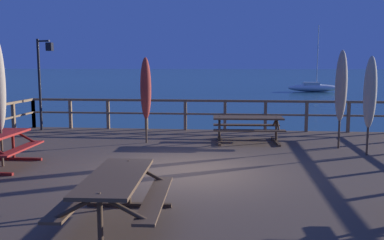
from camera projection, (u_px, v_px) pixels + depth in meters
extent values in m
plane|color=#2D5B6B|center=(188.00, 208.00, 9.38)|extent=(600.00, 600.00, 0.00)
cube|color=brown|center=(188.00, 189.00, 9.33)|extent=(12.98, 11.68, 0.87)
cube|color=brown|center=(205.00, 101.00, 14.75)|extent=(12.68, 0.09, 0.08)
cube|color=brown|center=(205.00, 114.00, 14.81)|extent=(12.68, 0.07, 0.06)
cube|color=brown|center=(33.00, 114.00, 15.42)|extent=(0.10, 0.10, 1.05)
cube|color=brown|center=(70.00, 114.00, 15.29)|extent=(0.10, 0.10, 1.05)
cube|color=brown|center=(108.00, 114.00, 15.15)|extent=(0.10, 0.10, 1.05)
cube|color=brown|center=(146.00, 115.00, 15.02)|extent=(0.10, 0.10, 1.05)
cube|color=brown|center=(185.00, 115.00, 14.88)|extent=(0.10, 0.10, 1.05)
cube|color=brown|center=(225.00, 116.00, 14.75)|extent=(0.10, 0.10, 1.05)
cube|color=brown|center=(265.00, 116.00, 14.62)|extent=(0.10, 0.10, 1.05)
cube|color=brown|center=(306.00, 117.00, 14.48)|extent=(0.10, 0.10, 1.05)
cube|color=brown|center=(348.00, 117.00, 14.35)|extent=(0.10, 0.10, 1.05)
cube|color=brown|center=(14.00, 118.00, 14.02)|extent=(0.10, 0.10, 1.05)
cube|color=brown|center=(33.00, 114.00, 15.42)|extent=(0.10, 0.10, 1.05)
cube|color=brown|center=(116.00, 177.00, 5.92)|extent=(0.85, 2.12, 0.05)
cube|color=brown|center=(155.00, 198.00, 5.93)|extent=(0.37, 2.10, 0.04)
cube|color=brown|center=(78.00, 196.00, 5.99)|extent=(0.37, 2.10, 0.04)
cylinder|color=#432F1F|center=(100.00, 225.00, 5.12)|extent=(0.07, 0.07, 0.74)
cylinder|color=#432F1F|center=(122.00, 208.00, 5.07)|extent=(0.63, 0.08, 0.37)
cylinder|color=#432F1F|center=(77.00, 207.00, 5.10)|extent=(0.63, 0.08, 0.37)
cube|color=#432F1F|center=(129.00, 205.00, 6.87)|extent=(1.40, 0.14, 0.06)
cylinder|color=#432F1F|center=(129.00, 185.00, 6.83)|extent=(0.07, 0.07, 0.74)
cylinder|color=#432F1F|center=(146.00, 172.00, 6.79)|extent=(0.63, 0.08, 0.37)
cylinder|color=#432F1F|center=(111.00, 171.00, 6.81)|extent=(0.63, 0.08, 0.37)
cube|color=brown|center=(248.00, 118.00, 12.50)|extent=(2.09, 0.86, 0.05)
cube|color=brown|center=(249.00, 131.00, 11.98)|extent=(2.07, 0.38, 0.04)
cube|color=brown|center=(246.00, 125.00, 13.09)|extent=(2.07, 0.38, 0.04)
cube|color=#432F1F|center=(219.00, 141.00, 12.63)|extent=(0.15, 1.40, 0.06)
cylinder|color=#432F1F|center=(219.00, 130.00, 12.59)|extent=(0.07, 0.07, 0.74)
cylinder|color=#432F1F|center=(220.00, 124.00, 12.28)|extent=(0.09, 0.63, 0.37)
cylinder|color=#432F1F|center=(219.00, 121.00, 12.83)|extent=(0.09, 0.63, 0.37)
cube|color=#432F1F|center=(276.00, 141.00, 12.55)|extent=(0.15, 1.40, 0.06)
cylinder|color=#432F1F|center=(276.00, 130.00, 12.50)|extent=(0.07, 0.07, 0.74)
cylinder|color=#432F1F|center=(278.00, 124.00, 12.20)|extent=(0.09, 0.63, 0.37)
cylinder|color=#432F1F|center=(275.00, 122.00, 12.75)|extent=(0.09, 0.63, 0.37)
cube|color=maroon|center=(21.00, 148.00, 9.44)|extent=(0.31, 1.77, 0.04)
cube|color=maroon|center=(14.00, 159.00, 10.23)|extent=(1.40, 0.11, 0.06)
cylinder|color=maroon|center=(13.00, 145.00, 10.19)|extent=(0.07, 0.07, 0.74)
cylinder|color=maroon|center=(24.00, 136.00, 10.13)|extent=(0.63, 0.07, 0.37)
cylinder|color=maroon|center=(2.00, 136.00, 10.18)|extent=(0.63, 0.07, 0.37)
cylinder|color=#4C3828|center=(340.00, 102.00, 11.50)|extent=(0.06, 0.06, 2.57)
ellipsoid|color=tan|center=(341.00, 86.00, 11.44)|extent=(0.32, 0.32, 1.95)
cylinder|color=#71614F|center=(341.00, 91.00, 11.46)|extent=(0.21, 0.21, 0.05)
cone|color=#4C3828|center=(343.00, 53.00, 11.32)|extent=(0.10, 0.10, 0.14)
cylinder|color=#4C3828|center=(146.00, 103.00, 12.32)|extent=(0.06, 0.06, 2.39)
ellipsoid|color=#A33328|center=(146.00, 88.00, 12.26)|extent=(0.32, 0.32, 1.82)
cylinder|color=maroon|center=(146.00, 93.00, 12.28)|extent=(0.21, 0.21, 0.05)
cone|color=#4C3828|center=(145.00, 59.00, 12.15)|extent=(0.10, 0.10, 0.14)
cylinder|color=#4C3828|center=(369.00, 109.00, 10.61)|extent=(0.06, 0.06, 2.40)
ellipsoid|color=#CCB793|center=(370.00, 92.00, 10.56)|extent=(0.32, 0.32, 1.82)
cylinder|color=#7A6E58|center=(370.00, 98.00, 10.57)|extent=(0.21, 0.21, 0.05)
cone|color=#4C3828|center=(372.00, 58.00, 10.44)|extent=(0.10, 0.10, 0.14)
cylinder|color=black|center=(40.00, 85.00, 14.68)|extent=(0.09, 0.09, 3.20)
cylinder|color=black|center=(43.00, 41.00, 14.36)|extent=(0.53, 0.25, 0.06)
cube|color=black|center=(50.00, 47.00, 14.27)|extent=(0.20, 0.20, 0.28)
sphere|color=#F4E08C|center=(50.00, 47.00, 14.27)|extent=(0.14, 0.14, 0.14)
ellipsoid|color=white|center=(314.00, 88.00, 49.42)|extent=(6.03, 1.79, 0.90)
cube|color=silver|center=(311.00, 84.00, 49.38)|extent=(1.82, 1.13, 0.36)
cylinder|color=silver|center=(318.00, 56.00, 48.90)|extent=(0.10, 0.10, 7.00)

